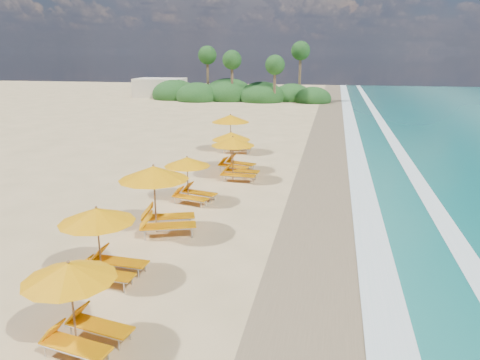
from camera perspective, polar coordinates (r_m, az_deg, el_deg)
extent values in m
plane|color=#D3B27C|center=(20.73, 0.00, -3.20)|extent=(160.00, 160.00, 0.00)
cube|color=#877150|center=(20.36, 11.13, -3.84)|extent=(4.00, 160.00, 0.01)
cube|color=white|center=(20.42, 15.35, -3.98)|extent=(1.20, 160.00, 0.01)
cube|color=white|center=(20.87, 23.60, -4.36)|extent=(0.80, 160.00, 0.01)
cylinder|color=olive|center=(11.65, -19.91, -14.32)|extent=(0.05, 0.05, 2.07)
cone|color=orange|center=(11.26, -20.32, -10.50)|extent=(2.49, 2.49, 0.42)
sphere|color=olive|center=(11.17, -20.43, -9.44)|extent=(0.07, 0.07, 0.07)
cylinder|color=olive|center=(14.62, -16.97, -7.52)|extent=(0.05, 0.05, 2.20)
cone|color=orange|center=(14.30, -17.25, -4.14)|extent=(2.39, 2.39, 0.44)
sphere|color=olive|center=(14.22, -17.33, -3.21)|extent=(0.08, 0.08, 0.08)
cylinder|color=olive|center=(17.67, -10.43, -2.45)|extent=(0.06, 0.06, 2.56)
cone|color=orange|center=(17.38, -10.60, 0.88)|extent=(3.36, 3.36, 0.51)
sphere|color=olive|center=(17.31, -10.64, 1.79)|extent=(0.09, 0.09, 0.09)
cylinder|color=olive|center=(21.23, -6.46, 0.04)|extent=(0.05, 0.05, 2.04)
cone|color=orange|center=(21.02, -6.53, 2.27)|extent=(2.56, 2.56, 0.41)
sphere|color=olive|center=(20.97, -6.55, 2.88)|extent=(0.07, 0.07, 0.07)
cylinder|color=olive|center=(24.77, -0.88, 2.65)|extent=(0.06, 0.06, 2.28)
cone|color=orange|center=(24.58, -0.89, 4.80)|extent=(2.48, 2.48, 0.46)
sphere|color=olive|center=(24.53, -0.89, 5.38)|extent=(0.08, 0.08, 0.08)
cylinder|color=olive|center=(26.79, -1.09, 3.54)|extent=(0.05, 0.05, 2.18)
cone|color=orange|center=(26.62, -1.10, 5.45)|extent=(2.83, 2.83, 0.44)
sphere|color=olive|center=(26.58, -1.10, 5.96)|extent=(0.08, 0.08, 0.08)
cylinder|color=olive|center=(31.71, -1.17, 5.72)|extent=(0.06, 0.06, 2.52)
cone|color=orange|center=(31.55, -1.18, 7.59)|extent=(2.64, 2.64, 0.51)
sphere|color=olive|center=(31.51, -1.18, 8.09)|extent=(0.09, 0.09, 0.09)
ellipsoid|color=#163D14|center=(65.28, 2.71, 10.20)|extent=(6.40, 6.40, 4.16)
ellipsoid|color=#163D14|center=(67.19, -1.45, 10.43)|extent=(7.20, 7.20, 4.68)
ellipsoid|color=#163D14|center=(66.28, -5.26, 10.20)|extent=(6.00, 6.00, 3.90)
ellipsoid|color=#163D14|center=(66.79, 6.42, 10.17)|extent=(5.60, 5.60, 3.64)
ellipsoid|color=#163D14|center=(69.41, -8.01, 10.40)|extent=(6.60, 6.60, 4.29)
ellipsoid|color=#163D14|center=(64.61, 8.94, 9.85)|extent=(5.00, 5.00, 3.25)
cylinder|color=brown|center=(62.88, 4.28, 11.68)|extent=(0.36, 0.36, 5.00)
sphere|color=#163D14|center=(62.77, 4.33, 13.96)|extent=(2.60, 2.60, 2.60)
cylinder|color=brown|center=(64.87, -0.98, 12.11)|extent=(0.36, 0.36, 5.60)
sphere|color=#163D14|center=(64.76, -0.99, 14.58)|extent=(2.60, 2.60, 2.60)
cylinder|color=brown|center=(67.75, -4.00, 12.47)|extent=(0.36, 0.36, 6.20)
sphere|color=#163D14|center=(67.66, -4.05, 15.09)|extent=(2.60, 2.60, 2.60)
cylinder|color=brown|center=(66.51, 7.37, 12.59)|extent=(0.36, 0.36, 6.80)
sphere|color=#163D14|center=(66.43, 7.48, 15.51)|extent=(2.60, 2.60, 2.60)
cube|color=beige|center=(72.25, -9.79, 11.12)|extent=(7.00, 5.00, 2.80)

